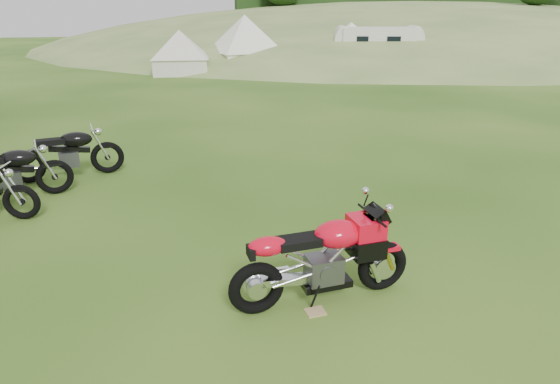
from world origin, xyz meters
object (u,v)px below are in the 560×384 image
object	(u,v)px
plywood_board	(315,312)
sport_motorcycle	(323,253)
tent_left	(180,51)
tent_mid	(245,44)
caravan	(377,48)
vintage_moto_d	(67,152)
tent_right	(350,44)
vintage_moto_a	(8,172)

from	to	relation	value
plywood_board	sport_motorcycle	bearing A→B (deg)	56.82
tent_left	tent_mid	world-z (taller)	tent_mid
sport_motorcycle	caravan	bearing A→B (deg)	59.82
plywood_board	tent_left	distance (m)	22.10
sport_motorcycle	tent_left	size ratio (longest dim) A/B	0.78
vintage_moto_d	tent_right	distance (m)	21.85
plywood_board	vintage_moto_d	distance (m)	6.68
vintage_moto_a	caravan	xyz separation A→B (m)	(15.07, 16.91, 0.63)
plywood_board	tent_mid	xyz separation A→B (m)	(3.41, 23.31, 1.41)
tent_mid	tent_right	xyz separation A→B (m)	(6.33, -0.28, -0.13)
sport_motorcycle	tent_mid	distance (m)	23.33
sport_motorcycle	tent_right	world-z (taller)	tent_right
vintage_moto_d	caravan	size ratio (longest dim) A/B	0.42
sport_motorcycle	tent_right	distance (m)	24.76
sport_motorcycle	vintage_moto_d	size ratio (longest dim) A/B	1.01
plywood_board	tent_right	bearing A→B (deg)	67.07
tent_right	tent_left	bearing A→B (deg)	173.34
sport_motorcycle	tent_mid	size ratio (longest dim) A/B	0.66
vintage_moto_d	tent_left	bearing A→B (deg)	68.69
vintage_moto_d	tent_left	size ratio (longest dim) A/B	0.77
vintage_moto_d	tent_mid	size ratio (longest dim) A/B	0.65
tent_right	vintage_moto_d	bearing A→B (deg)	-139.49
vintage_moto_d	caravan	world-z (taller)	caravan
tent_left	caravan	distance (m)	11.08
vintage_moto_a	tent_right	world-z (taller)	tent_right
plywood_board	tent_left	xyz separation A→B (m)	(-0.31, 22.06, 1.19)
plywood_board	caravan	size ratio (longest dim) A/B	0.04
tent_left	tent_right	distance (m)	10.11
tent_left	vintage_moto_a	bearing A→B (deg)	-96.69
vintage_moto_d	caravan	xyz separation A→B (m)	(14.24, 15.84, 0.62)
tent_right	sport_motorcycle	bearing A→B (deg)	-125.01
sport_motorcycle	tent_mid	xyz separation A→B (m)	(3.26, 23.09, 0.77)
sport_motorcycle	caravan	world-z (taller)	caravan
vintage_moto_a	tent_mid	distance (m)	20.27
vintage_moto_a	tent_left	distance (m)	17.93
plywood_board	vintage_moto_d	size ratio (longest dim) A/B	0.11
sport_motorcycle	caravan	xyz separation A→B (m)	(10.61, 21.28, 0.53)
sport_motorcycle	tent_left	bearing A→B (deg)	87.51
plywood_board	vintage_moto_a	world-z (taller)	vintage_moto_a
tent_left	tent_right	xyz separation A→B (m)	(10.06, 0.97, 0.09)
caravan	sport_motorcycle	bearing A→B (deg)	-99.70
vintage_moto_a	tent_mid	xyz separation A→B (m)	(7.73, 18.71, 0.87)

